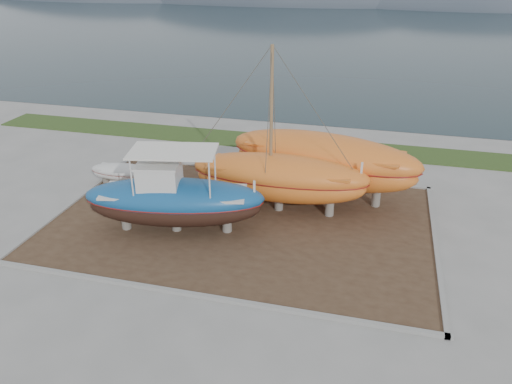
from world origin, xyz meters
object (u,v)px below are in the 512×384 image
(orange_sailboat, at_px, (280,133))
(orange_bare_hull, at_px, (323,166))
(white_dinghy, at_px, (123,174))
(blue_caique, at_px, (174,191))

(orange_sailboat, relative_size, orange_bare_hull, 0.87)
(orange_sailboat, bearing_deg, white_dinghy, 174.15)
(white_dinghy, relative_size, orange_bare_hull, 0.36)
(white_dinghy, xyz_separation_m, orange_bare_hull, (11.06, 1.30, 1.12))
(blue_caique, relative_size, white_dinghy, 2.23)
(orange_bare_hull, bearing_deg, orange_sailboat, -120.08)
(blue_caique, height_order, white_dinghy, blue_caique)
(blue_caique, bearing_deg, orange_sailboat, 26.13)
(blue_caique, distance_m, orange_bare_hull, 8.19)
(white_dinghy, height_order, orange_bare_hull, orange_bare_hull)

